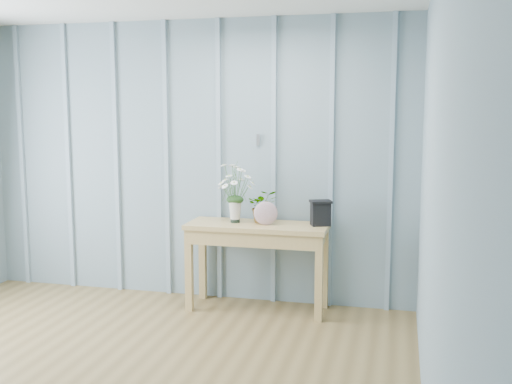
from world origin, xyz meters
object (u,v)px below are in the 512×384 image
(felt_disc_vessel, at_px, (266,213))
(carved_box, at_px, (321,213))
(daisy_vase, at_px, (235,186))
(sideboard, at_px, (257,237))

(felt_disc_vessel, bearing_deg, carved_box, 1.89)
(daisy_vase, bearing_deg, sideboard, -4.67)
(sideboard, bearing_deg, carved_box, 5.85)
(daisy_vase, height_order, felt_disc_vessel, daisy_vase)
(sideboard, distance_m, daisy_vase, 0.48)
(daisy_vase, xyz_separation_m, felt_disc_vessel, (0.28, -0.05, -0.22))
(sideboard, xyz_separation_m, carved_box, (0.53, 0.05, 0.22))
(daisy_vase, bearing_deg, felt_disc_vessel, -10.90)
(sideboard, distance_m, felt_disc_vessel, 0.23)
(sideboard, height_order, felt_disc_vessel, felt_disc_vessel)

